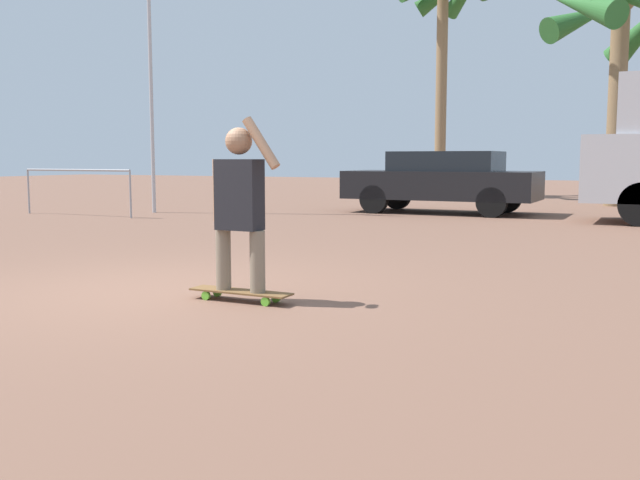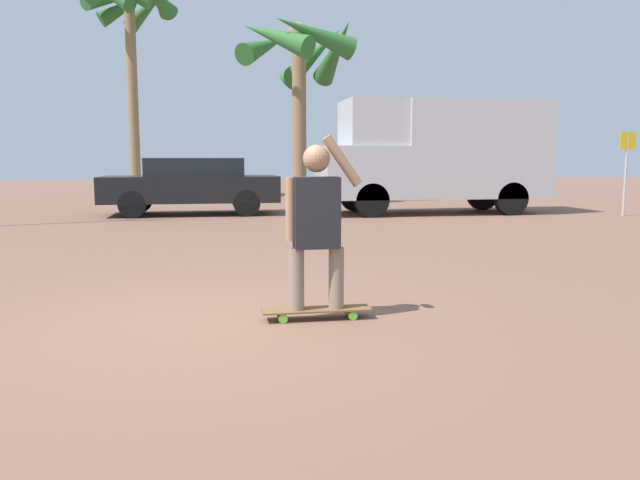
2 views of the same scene
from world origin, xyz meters
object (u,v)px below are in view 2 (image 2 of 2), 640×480
palm_tree_near_van (300,55)px  palm_tree_center_background (128,11)px  parked_car_black (192,184)px  skateboard (317,310)px  camper_van (437,153)px  person_skateboarder (316,217)px  street_sign (626,162)px

palm_tree_near_van → palm_tree_center_background: 6.67m
parked_car_black → palm_tree_center_background: palm_tree_center_background is taller
skateboard → camper_van: bearing=64.3°
parked_car_black → person_skateboarder: bearing=-82.8°
skateboard → street_sign: size_ratio=0.47×
person_skateboarder → street_sign: bearing=43.1°
palm_tree_center_background → street_sign: 17.21m
camper_van → person_skateboarder: bearing=-115.7°
palm_tree_center_background → street_sign: palm_tree_center_background is taller
street_sign → palm_tree_center_background: bearing=144.1°
person_skateboarder → palm_tree_center_background: 19.78m
camper_van → palm_tree_center_background: (-8.76, 8.04, 5.09)m
person_skateboarder → street_sign: size_ratio=0.74×
skateboard → camper_van: 11.77m
person_skateboarder → camper_van: camper_van is taller
camper_van → street_sign: (4.50, -1.56, -0.23)m
palm_tree_near_van → palm_tree_center_background: bearing=155.5°
skateboard → palm_tree_near_van: (2.15, 15.89, 4.86)m
parked_car_black → palm_tree_near_van: bearing=52.3°
palm_tree_near_van → palm_tree_center_background: (-5.85, 2.66, 1.78)m
camper_van → palm_tree_center_background: size_ratio=0.76×
skateboard → palm_tree_center_background: (-3.70, 18.55, 6.63)m
camper_van → palm_tree_center_background: palm_tree_center_background is taller
person_skateboarder → palm_tree_near_van: (2.15, 15.89, 4.00)m
skateboard → palm_tree_near_van: bearing=82.3°
person_skateboarder → parked_car_black: bearing=97.2°
person_skateboarder → parked_car_black: size_ratio=0.35×
skateboard → street_sign: street_sign is taller
person_skateboarder → parked_car_black: 11.37m
palm_tree_center_background → palm_tree_near_van: bearing=-24.5°
parked_car_black → street_sign: (10.98, -2.33, 0.60)m
parked_car_black → street_sign: street_sign is taller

